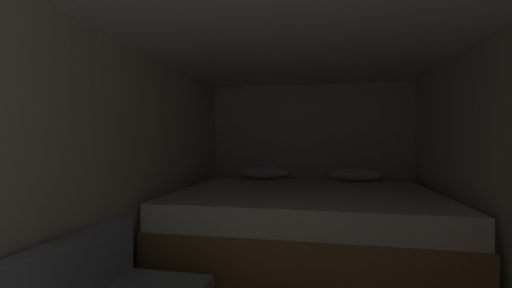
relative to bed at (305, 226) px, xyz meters
The scene contains 4 objects.
wall_back 1.23m from the bed, 90.00° to the left, with size 2.70×0.05×1.98m, color beige.
wall_left 1.94m from the bed, 135.95° to the right, with size 0.05×4.64×1.98m, color beige.
ceiling_slab 2.07m from the bed, 90.00° to the right, with size 2.70×4.64×0.05m, color white.
bed is the anchor object (origin of this frame).
Camera 1 is at (0.15, -0.18, 1.24)m, focal length 22.75 mm.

